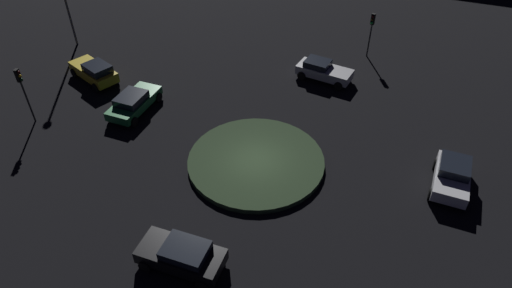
{
  "coord_description": "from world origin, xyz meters",
  "views": [
    {
      "loc": [
        15.37,
        14.2,
        18.92
      ],
      "look_at": [
        0.0,
        0.0,
        1.54
      ],
      "focal_mm": 32.0,
      "sensor_mm": 36.0,
      "label": 1
    }
  ],
  "objects_px": {
    "car_white": "(452,176)",
    "traffic_light_west": "(372,26)",
    "car_green": "(134,102)",
    "car_black": "(182,255)",
    "car_silver": "(323,70)",
    "traffic_light_southeast": "(22,85)",
    "car_yellow": "(94,71)"
  },
  "relations": [
    {
      "from": "traffic_light_west",
      "to": "car_silver",
      "type": "bearing_deg",
      "value": -13.99
    },
    {
      "from": "car_green",
      "to": "car_white",
      "type": "bearing_deg",
      "value": -89.17
    },
    {
      "from": "car_white",
      "to": "traffic_light_west",
      "type": "distance_m",
      "value": 15.73
    },
    {
      "from": "car_green",
      "to": "car_black",
      "type": "height_order",
      "value": "car_black"
    },
    {
      "from": "traffic_light_southeast",
      "to": "car_yellow",
      "type": "bearing_deg",
      "value": 77.82
    },
    {
      "from": "car_black",
      "to": "traffic_light_southeast",
      "type": "height_order",
      "value": "traffic_light_southeast"
    },
    {
      "from": "car_green",
      "to": "car_yellow",
      "type": "xyz_separation_m",
      "value": [
        -0.36,
        -5.57,
        0.08
      ]
    },
    {
      "from": "car_silver",
      "to": "car_white",
      "type": "distance_m",
      "value": 13.31
    },
    {
      "from": "car_silver",
      "to": "car_black",
      "type": "xyz_separation_m",
      "value": [
        18.67,
        5.3,
        0.01
      ]
    },
    {
      "from": "car_green",
      "to": "car_black",
      "type": "distance_m",
      "value": 13.94
    },
    {
      "from": "car_green",
      "to": "traffic_light_southeast",
      "type": "distance_m",
      "value": 7.1
    },
    {
      "from": "car_silver",
      "to": "car_black",
      "type": "bearing_deg",
      "value": -87.55
    },
    {
      "from": "car_yellow",
      "to": "traffic_light_southeast",
      "type": "height_order",
      "value": "traffic_light_southeast"
    },
    {
      "from": "car_white",
      "to": "car_green",
      "type": "bearing_deg",
      "value": -88.27
    },
    {
      "from": "car_silver",
      "to": "car_white",
      "type": "bearing_deg",
      "value": -33.55
    },
    {
      "from": "car_silver",
      "to": "car_yellow",
      "type": "bearing_deg",
      "value": -149.83
    },
    {
      "from": "car_green",
      "to": "traffic_light_southeast",
      "type": "xyz_separation_m",
      "value": [
        5.41,
        -4.06,
        2.15
      ]
    },
    {
      "from": "car_green",
      "to": "car_yellow",
      "type": "bearing_deg",
      "value": 65.18
    },
    {
      "from": "car_silver",
      "to": "traffic_light_southeast",
      "type": "distance_m",
      "value": 21.28
    },
    {
      "from": "car_silver",
      "to": "car_yellow",
      "type": "xyz_separation_m",
      "value": [
        12.16,
        -12.78,
        0.08
      ]
    },
    {
      "from": "traffic_light_west",
      "to": "car_white",
      "type": "bearing_deg",
      "value": 41.75
    },
    {
      "from": "car_white",
      "to": "car_black",
      "type": "distance_m",
      "value": 15.82
    },
    {
      "from": "car_white",
      "to": "traffic_light_southeast",
      "type": "relative_size",
      "value": 1.03
    },
    {
      "from": "car_green",
      "to": "car_black",
      "type": "bearing_deg",
      "value": -137.29
    },
    {
      "from": "car_white",
      "to": "traffic_light_west",
      "type": "bearing_deg",
      "value": -150.45
    },
    {
      "from": "car_yellow",
      "to": "traffic_light_west",
      "type": "height_order",
      "value": "traffic_light_west"
    },
    {
      "from": "car_silver",
      "to": "traffic_light_southeast",
      "type": "height_order",
      "value": "traffic_light_southeast"
    },
    {
      "from": "car_green",
      "to": "traffic_light_west",
      "type": "distance_m",
      "value": 19.72
    },
    {
      "from": "car_yellow",
      "to": "traffic_light_southeast",
      "type": "relative_size",
      "value": 1.07
    },
    {
      "from": "car_silver",
      "to": "car_green",
      "type": "bearing_deg",
      "value": -133.32
    },
    {
      "from": "car_silver",
      "to": "traffic_light_west",
      "type": "distance_m",
      "value": 5.86
    },
    {
      "from": "traffic_light_southeast",
      "to": "car_green",
      "type": "bearing_deg",
      "value": 26.22
    }
  ]
}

